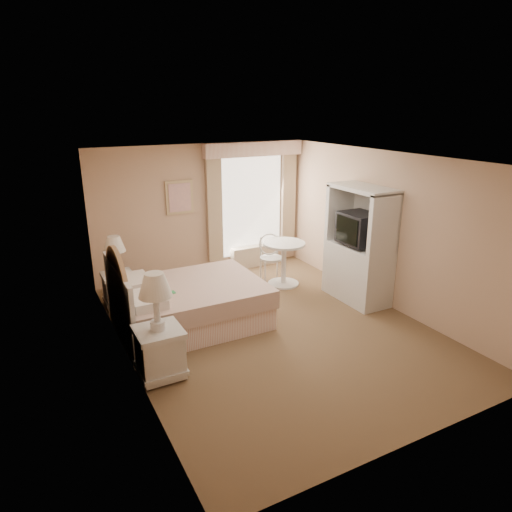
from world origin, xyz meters
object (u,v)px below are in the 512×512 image
nightstand_near (159,339)px  armoire (359,254)px  round_table (284,257)px  nightstand_far (118,280)px  cafe_chair (271,254)px  bed (184,303)px

nightstand_near → armoire: size_ratio=0.68×
round_table → armoire: (0.77, -1.14, 0.26)m
round_table → armoire: armoire is taller
nightstand_far → armoire: (3.65, -1.61, 0.36)m
round_table → cafe_chair: bearing=104.3°
nightstand_near → cafe_chair: 3.58m
bed → cafe_chair: 2.34m
round_table → armoire: 1.40m
nightstand_far → round_table: nightstand_far is taller
bed → nightstand_near: bearing=-121.6°
round_table → nightstand_far: bearing=170.7°
nightstand_near → nightstand_far: nightstand_near is taller
round_table → cafe_chair: size_ratio=0.92×
nightstand_far → armoire: armoire is taller
cafe_chair → nightstand_near: bearing=-127.5°
nightstand_near → nightstand_far: bearing=90.0°
nightstand_near → armoire: bearing=11.6°
armoire → round_table: bearing=123.9°
nightstand_far → bed: bearing=-58.8°
armoire → bed: bearing=171.8°
nightstand_near → cafe_chair: bearing=38.5°
cafe_chair → armoire: 1.73m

